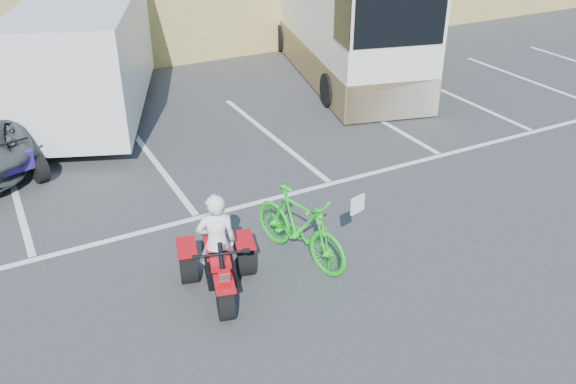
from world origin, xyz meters
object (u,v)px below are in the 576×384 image
rider (217,243)px  quad_atv_green (59,131)px  red_trike_atv (221,293)px  green_dirt_bike (299,226)px  quad_atv_blue (9,179)px  cargo_trailer (87,55)px  rv_motorhome (334,16)px

rider → quad_atv_green: bearing=-66.5°
red_trike_atv → green_dirt_bike: bearing=24.8°
red_trike_atv → quad_atv_blue: size_ratio=0.98×
cargo_trailer → rv_motorhome: rv_motorhome is taller
green_dirt_bike → quad_atv_green: 7.39m
quad_atv_green → green_dirt_bike: bearing=-80.8°
green_dirt_bike → rv_motorhome: (5.71, 8.33, 0.87)m
rider → red_trike_atv: bearing=90.0°
rider → quad_atv_green: 7.18m
cargo_trailer → rv_motorhome: size_ratio=0.66×
rv_motorhome → quad_atv_blue: (-9.43, -3.39, -1.45)m
red_trike_atv → quad_atv_blue: 5.68m
green_dirt_bike → red_trike_atv: bearing=175.1°
cargo_trailer → rv_motorhome: 7.24m
cargo_trailer → red_trike_atv: bearing=-68.4°
rider → cargo_trailer: bearing=-74.4°
quad_atv_blue → rider: bearing=-78.6°
quad_atv_blue → quad_atv_green: quad_atv_blue is taller
rider → green_dirt_bike: rider is taller
red_trike_atv → rv_motorhome: 11.24m
cargo_trailer → green_dirt_bike: bearing=-57.7°
cargo_trailer → quad_atv_green: cargo_trailer is taller
rider → green_dirt_bike: (1.37, 0.10, -0.19)m
quad_atv_green → rider: bearing=-91.5°
green_dirt_bike → cargo_trailer: cargo_trailer is taller
rider → rv_motorhome: rv_motorhome is taller
rider → rv_motorhome: 11.03m
green_dirt_bike → quad_atv_green: green_dirt_bike is taller
rider → cargo_trailer: cargo_trailer is taller
red_trike_atv → green_dirt_bike: size_ratio=0.77×
quad_atv_blue → quad_atv_green: (1.27, 2.01, 0.00)m
cargo_trailer → quad_atv_blue: size_ratio=4.18×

